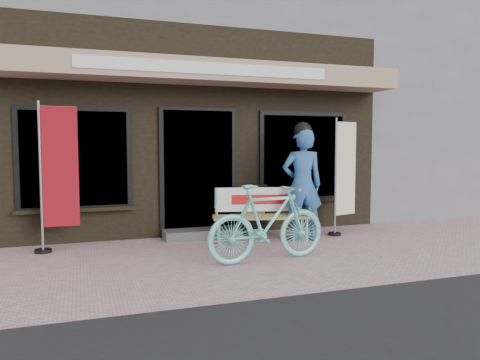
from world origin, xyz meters
name	(u,v)px	position (x,y,z in m)	size (l,w,h in m)	color
ground	(235,263)	(0.00, 0.00, 0.00)	(70.00, 70.00, 0.00)	#CA9BA1
storefront	(166,82)	(0.00, 4.96, 2.99)	(7.00, 6.77, 6.00)	black
neighbor_right_near	(446,103)	(8.50, 5.50, 2.80)	(10.00, 7.00, 5.60)	slate
bench	(261,210)	(0.87, 1.26, 0.51)	(1.64, 0.74, 0.86)	#6BD1C8
person	(302,183)	(1.50, 1.03, 0.95)	(0.74, 0.56, 1.94)	#2C5A9A
bicycle	(268,223)	(0.44, -0.06, 0.53)	(0.49, 1.75, 1.05)	#6BD1C8
nobori_red	(57,175)	(-2.25, 1.46, 1.14)	(0.64, 0.24, 2.20)	gray
nobori_cream	(344,175)	(2.43, 1.26, 1.05)	(0.60, 0.27, 2.03)	gray
menu_stand	(254,209)	(0.91, 1.68, 0.45)	(0.45, 0.22, 0.88)	black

